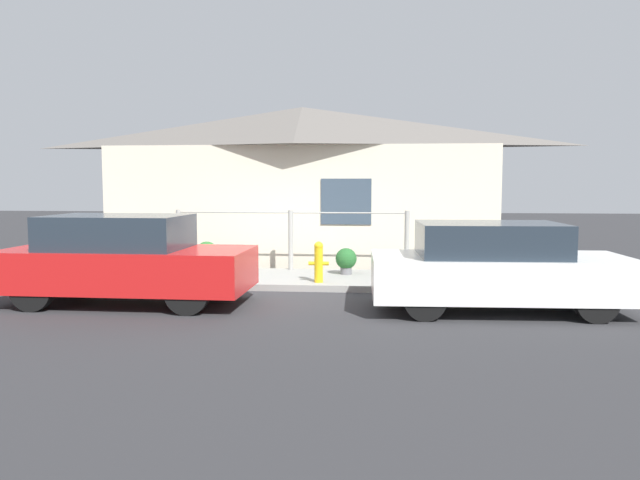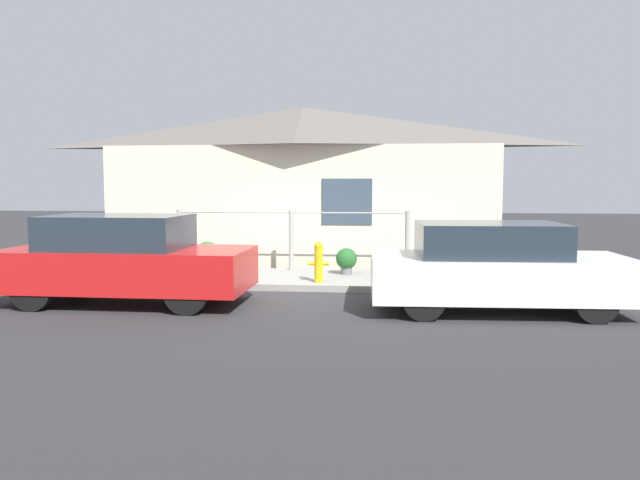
# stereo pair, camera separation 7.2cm
# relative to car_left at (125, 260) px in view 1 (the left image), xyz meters

# --- Properties ---
(ground_plane) EXTENTS (60.00, 60.00, 0.00)m
(ground_plane) POSITION_rel_car_left_xyz_m (2.17, 1.35, -0.71)
(ground_plane) COLOR #2D2D30
(sidewalk) EXTENTS (24.00, 2.12, 0.12)m
(sidewalk) POSITION_rel_car_left_xyz_m (2.17, 2.41, -0.65)
(sidewalk) COLOR gray
(sidewalk) RESTS_ON ground_plane
(house) EXTENTS (9.25, 2.23, 3.70)m
(house) POSITION_rel_car_left_xyz_m (2.17, 5.10, 2.27)
(house) COLOR beige
(house) RESTS_ON ground_plane
(fence) EXTENTS (4.90, 0.10, 1.24)m
(fence) POSITION_rel_car_left_xyz_m (2.17, 3.32, 0.09)
(fence) COLOR #999993
(fence) RESTS_ON sidewalk
(car_left) EXTENTS (3.89, 1.69, 1.42)m
(car_left) POSITION_rel_car_left_xyz_m (0.00, 0.00, 0.00)
(car_left) COLOR red
(car_left) RESTS_ON ground_plane
(car_right) EXTENTS (3.85, 1.83, 1.33)m
(car_right) POSITION_rel_car_left_xyz_m (5.77, -0.00, -0.04)
(car_right) COLOR white
(car_right) RESTS_ON ground_plane
(fire_hydrant) EXTENTS (0.37, 0.17, 0.75)m
(fire_hydrant) POSITION_rel_car_left_xyz_m (2.92, 1.70, -0.20)
(fire_hydrant) COLOR yellow
(fire_hydrant) RESTS_ON sidewalk
(potted_plant_near_hydrant) EXTENTS (0.42, 0.42, 0.52)m
(potted_plant_near_hydrant) POSITION_rel_car_left_xyz_m (3.36, 2.76, -0.30)
(potted_plant_near_hydrant) COLOR slate
(potted_plant_near_hydrant) RESTS_ON sidewalk
(potted_plant_by_fence) EXTENTS (0.46, 0.46, 0.59)m
(potted_plant_by_fence) POSITION_rel_car_left_xyz_m (0.43, 3.11, -0.26)
(potted_plant_by_fence) COLOR brown
(potted_plant_by_fence) RESTS_ON sidewalk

